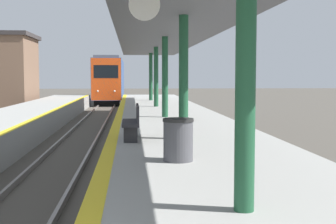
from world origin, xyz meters
TOP-DOWN VIEW (x-y plane):
  - train at (0.00, 46.72)m, footprint 2.69×16.09m
  - station_canopy at (3.56, 16.49)m, footprint 3.86×33.76m
  - trash_bin at (3.09, 6.48)m, footprint 0.62×0.62m
  - bench at (2.21, 9.77)m, footprint 0.44×1.68m

SIDE VIEW (x-z plane):
  - trash_bin at x=3.09m, z-range 1.04..1.89m
  - bench at x=2.21m, z-range 1.07..1.99m
  - train at x=0.00m, z-range 0.04..4.63m
  - station_canopy at x=3.56m, z-range 2.61..6.11m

